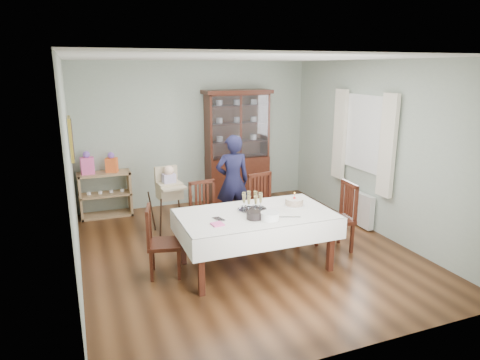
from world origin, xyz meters
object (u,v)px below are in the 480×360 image
champagne_tray (252,205)px  woman (233,181)px  chair_far_right (266,219)px  chair_far_left (207,227)px  high_chair (170,207)px  birthday_cake (294,202)px  gift_bag_pink (87,164)px  chair_end_right (336,230)px  gift_bag_orange (112,163)px  chair_end_left (164,255)px  china_cabinet (237,145)px  sideboard (106,194)px  dining_table (256,240)px

champagne_tray → woman: bearing=79.6°
champagne_tray → chair_far_right: bearing=53.9°
champagne_tray → chair_far_left: bearing=115.3°
high_chair → birthday_cake: high_chair is taller
woman → gift_bag_pink: size_ratio=3.84×
chair_far_left → high_chair: (-0.39, 0.72, 0.15)m
chair_far_right → woman: 0.88m
high_chair → champagne_tray: 1.76m
chair_end_right → gift_bag_orange: size_ratio=2.79×
chair_end_left → china_cabinet: bearing=-24.0°
china_cabinet → champagne_tray: china_cabinet is taller
champagne_tray → gift_bag_pink: (-1.93, 2.71, 0.14)m
china_cabinet → chair_end_left: 3.39m
chair_far_left → woman: 1.03m
china_cabinet → chair_far_right: (-0.26, -1.93, -0.83)m
chair_end_left → woman: woman is taller
chair_far_right → champagne_tray: size_ratio=2.57×
china_cabinet → chair_far_left: china_cabinet is taller
high_chair → chair_far_right: bearing=-35.6°
birthday_cake → gift_bag_pink: bearing=132.7°
china_cabinet → high_chair: 2.11m
high_chair → chair_end_right: bearing=-42.5°
gift_bag_pink → gift_bag_orange: bearing=-0.0°
sideboard → champagne_tray: champagne_tray is taller
dining_table → sideboard: bearing=120.4°
chair_end_right → high_chair: bearing=-121.7°
chair_end_right → china_cabinet: bearing=-165.3°
chair_far_left → birthday_cake: 1.40m
sideboard → chair_end_right: (2.99, -2.73, -0.10)m
gift_bag_pink → china_cabinet: bearing=-0.0°
chair_end_left → high_chair: bearing=-2.1°
champagne_tray → china_cabinet: bearing=73.0°
china_cabinet → birthday_cake: bearing=-94.7°
dining_table → gift_bag_pink: size_ratio=4.99×
chair_end_left → high_chair: size_ratio=0.83×
chair_end_left → gift_bag_orange: size_ratio=2.57×
chair_end_left → chair_far_left: bearing=-34.9°
chair_far_right → birthday_cake: bearing=-98.5°
dining_table → chair_far_left: (-0.38, 0.93, -0.10)m
chair_far_left → dining_table: bearing=-73.1°
chair_far_right → birthday_cake: 0.96m
china_cabinet → high_chair: bearing=-143.6°
chair_end_right → champagne_tray: 1.42m
china_cabinet → gift_bag_pink: bearing=180.0°
chair_end_left → gift_bag_pink: (-0.76, 2.60, 0.71)m
china_cabinet → sideboard: bearing=179.5°
high_chair → birthday_cake: 2.12m
gift_bag_orange → sideboard: bearing=172.0°
birthday_cake → woman: bearing=102.9°
chair_end_left → chair_end_right: (2.49, -0.12, 0.02)m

